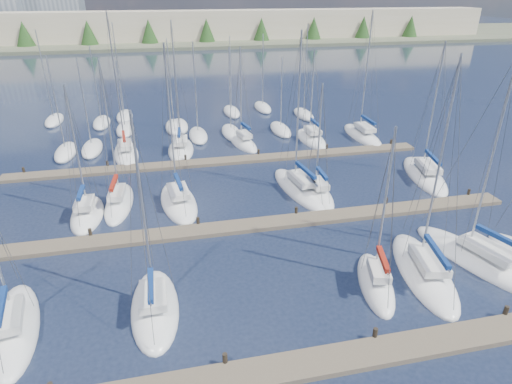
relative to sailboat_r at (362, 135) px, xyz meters
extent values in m
plane|color=#212A42|center=(-18.26, 25.08, -0.19)|extent=(400.00, 400.00, 0.00)
cube|color=#6B5E4C|center=(-18.26, -32.92, -0.04)|extent=(44.00, 1.80, 0.35)
cylinder|color=#2D261C|center=(-22.26, -32.02, 0.11)|extent=(0.26, 0.26, 1.10)
cylinder|color=#2D261C|center=(-14.26, -32.02, 0.11)|extent=(0.26, 0.26, 1.10)
cylinder|color=#2D261C|center=(-6.26, -32.02, 0.11)|extent=(0.26, 0.26, 1.10)
cube|color=#6B5E4C|center=(-18.26, -18.92, -0.04)|extent=(44.00, 1.80, 0.35)
cylinder|color=#2D261C|center=(-30.26, -18.02, 0.11)|extent=(0.26, 0.26, 1.10)
cylinder|color=#2D261C|center=(-22.26, -18.02, 0.11)|extent=(0.26, 0.26, 1.10)
cylinder|color=#2D261C|center=(-14.26, -18.02, 0.11)|extent=(0.26, 0.26, 1.10)
cylinder|color=#2D261C|center=(-6.26, -18.02, 0.11)|extent=(0.26, 0.26, 1.10)
cylinder|color=#2D261C|center=(1.74, -18.02, 0.11)|extent=(0.26, 0.26, 1.10)
cube|color=#6B5E4C|center=(-18.26, -4.92, -0.04)|extent=(44.00, 1.80, 0.35)
cylinder|color=#2D261C|center=(-38.26, -4.02, 0.11)|extent=(0.26, 0.26, 1.10)
cylinder|color=#2D261C|center=(-30.26, -4.02, 0.11)|extent=(0.26, 0.26, 1.10)
cylinder|color=#2D261C|center=(-22.26, -4.02, 0.11)|extent=(0.26, 0.26, 1.10)
cylinder|color=#2D261C|center=(-14.26, -4.02, 0.11)|extent=(0.26, 0.26, 1.10)
cylinder|color=#2D261C|center=(-6.26, -4.02, 0.11)|extent=(0.26, 0.26, 1.10)
cylinder|color=#2D261C|center=(1.74, -4.02, 0.11)|extent=(0.26, 0.26, 1.10)
ellipsoid|color=white|center=(0.00, 0.03, -0.14)|extent=(2.98, 9.65, 1.60)
cube|color=black|center=(0.00, 0.03, -0.14)|extent=(1.54, 4.63, 0.12)
cube|color=silver|center=(-0.01, -0.45, 1.16)|extent=(1.60, 3.39, 0.50)
cylinder|color=#9EA0A5|center=(0.02, 0.80, 7.71)|extent=(0.14, 0.14, 13.60)
cylinder|color=#9EA0A5|center=(-0.02, -1.22, 2.21)|extent=(0.18, 4.03, 0.10)
cube|color=navy|center=(-0.02, -1.22, 2.33)|extent=(0.37, 3.71, 0.30)
ellipsoid|color=white|center=(-8.37, -27.19, -0.14)|extent=(4.86, 9.69, 1.60)
cube|color=silver|center=(-8.47, -27.64, 1.16)|extent=(2.28, 3.52, 0.50)
cylinder|color=#9EA0A5|center=(-8.22, -26.46, 7.27)|extent=(0.14, 0.14, 12.70)
cylinder|color=#9EA0A5|center=(-8.62, -28.37, 2.21)|extent=(0.91, 3.83, 0.10)
cube|color=navy|center=(-8.62, -28.37, 2.33)|extent=(1.04, 3.57, 0.30)
ellipsoid|color=white|center=(-25.64, -27.04, -0.14)|extent=(2.79, 7.38, 1.60)
cube|color=silver|center=(-25.64, -27.41, 1.16)|extent=(1.53, 2.58, 0.50)
cylinder|color=#9EA0A5|center=(-25.64, -26.45, 6.21)|extent=(0.14, 0.14, 10.60)
cylinder|color=#9EA0A5|center=(-25.64, -28.00, 2.21)|extent=(0.11, 3.09, 0.10)
cube|color=navy|center=(-25.64, -28.00, 2.33)|extent=(0.31, 2.85, 0.30)
ellipsoid|color=white|center=(-22.56, -0.24, -0.14)|extent=(3.49, 8.08, 1.60)
cube|color=silver|center=(-22.59, -0.64, 1.16)|extent=(1.79, 2.87, 0.50)
cylinder|color=#9EA0A5|center=(-22.50, 0.38, 7.34)|extent=(0.14, 0.14, 12.86)
cylinder|color=#9EA0A5|center=(-22.64, -1.26, 2.21)|extent=(0.37, 3.30, 0.10)
cube|color=navy|center=(-22.64, -1.26, 2.33)|extent=(0.55, 3.06, 0.30)
ellipsoid|color=white|center=(-6.67, 0.19, -0.14)|extent=(2.84, 7.84, 1.60)
cube|color=silver|center=(-6.68, -0.20, 1.16)|extent=(1.55, 2.75, 0.50)
cylinder|color=#9EA0A5|center=(-6.67, 0.82, 5.72)|extent=(0.14, 0.14, 9.60)
cylinder|color=#9EA0A5|center=(-6.68, -0.82, 2.21)|extent=(0.14, 3.28, 0.10)
cube|color=navy|center=(-6.68, -0.82, 2.33)|extent=(0.33, 3.02, 0.30)
ellipsoid|color=white|center=(-15.15, 0.35, -0.14)|extent=(3.45, 7.10, 1.60)
cube|color=maroon|center=(-15.15, 0.35, -0.14)|extent=(1.75, 3.43, 0.12)
cube|color=silver|center=(-15.09, 0.01, 1.16)|extent=(1.66, 2.57, 0.50)
cylinder|color=#9EA0A5|center=(-15.25, 0.88, 5.91)|extent=(0.14, 0.14, 9.99)
cylinder|color=#9EA0A5|center=(-14.99, -0.52, 2.21)|extent=(0.61, 2.83, 0.10)
cube|color=navy|center=(-14.99, -0.52, 2.33)|extent=(0.77, 2.64, 0.30)
ellipsoid|color=white|center=(-28.56, -12.71, -0.14)|extent=(2.72, 7.94, 1.60)
cube|color=silver|center=(-28.59, -13.10, 1.16)|extent=(1.39, 2.81, 0.50)
cylinder|color=#9EA0A5|center=(-28.52, -12.09, 6.45)|extent=(0.14, 0.14, 11.07)
cylinder|color=#9EA0A5|center=(-28.63, -13.73, 2.21)|extent=(0.31, 3.28, 0.10)
cube|color=maroon|center=(-28.63, -13.73, 2.33)|extent=(0.50, 3.03, 0.30)
ellipsoid|color=white|center=(-12.01, -27.64, -0.14)|extent=(3.65, 6.74, 1.60)
cube|color=maroon|center=(-12.01, -27.64, -0.14)|extent=(1.83, 3.26, 0.12)
cube|color=silver|center=(-12.10, -27.95, 1.16)|extent=(1.67, 2.47, 0.50)
cylinder|color=#9EA0A5|center=(-11.87, -27.15, 5.47)|extent=(0.14, 0.14, 9.11)
cylinder|color=#9EA0A5|center=(-12.23, -28.45, 2.21)|extent=(0.82, 2.63, 0.10)
cube|color=maroon|center=(-12.23, -28.45, 2.33)|extent=(0.95, 2.48, 0.30)
ellipsoid|color=white|center=(0.62, -12.91, -0.14)|extent=(5.32, 10.27, 1.60)
cube|color=silver|center=(0.50, -13.39, 1.16)|extent=(2.45, 3.74, 0.50)
cylinder|color=#9EA0A5|center=(0.81, -12.15, 6.72)|extent=(0.14, 0.14, 11.61)
cylinder|color=#9EA0A5|center=(0.31, -14.15, 2.21)|extent=(1.09, 4.03, 0.10)
cube|color=navy|center=(0.31, -14.15, 2.33)|extent=(1.21, 3.76, 0.30)
ellipsoid|color=white|center=(-12.56, -13.26, -0.14)|extent=(3.84, 10.04, 1.60)
cube|color=silver|center=(-12.49, -13.75, 1.16)|extent=(1.87, 3.58, 0.50)
cylinder|color=#9EA0A5|center=(-12.65, -12.49, 7.32)|extent=(0.14, 0.14, 12.82)
cylinder|color=#9EA0A5|center=(-12.40, -14.53, 2.21)|extent=(0.61, 4.09, 0.10)
cube|color=navy|center=(-12.40, -14.53, 2.33)|extent=(0.76, 3.79, 0.30)
ellipsoid|color=white|center=(-33.18, -27.05, -0.14)|extent=(3.88, 8.42, 1.60)
cube|color=black|center=(-33.18, -27.05, -0.14)|extent=(1.96, 4.06, 0.12)
cube|color=silver|center=(-33.11, -27.45, 1.16)|extent=(1.85, 3.03, 0.50)
cylinder|color=#9EA0A5|center=(-32.99, -28.09, 2.21)|extent=(0.69, 3.37, 0.10)
cube|color=navy|center=(-32.99, -28.09, 2.33)|extent=(0.84, 3.14, 0.30)
ellipsoid|color=white|center=(-31.00, -14.26, -0.14)|extent=(2.56, 6.59, 1.60)
cube|color=black|center=(-31.00, -14.26, -0.14)|extent=(1.33, 3.16, 0.12)
cube|color=silver|center=(-31.00, -14.59, 1.16)|extent=(1.40, 2.31, 0.50)
cylinder|color=#9EA0A5|center=(-30.99, -13.73, 5.67)|extent=(0.14, 0.14, 9.52)
cylinder|color=#9EA0A5|center=(-31.00, -15.11, 2.21)|extent=(0.12, 2.76, 0.10)
cube|color=navy|center=(-31.00, -15.11, 2.33)|extent=(0.32, 2.54, 0.30)
ellipsoid|color=white|center=(-28.63, -0.24, -0.14)|extent=(3.46, 8.96, 1.60)
cube|color=maroon|center=(-28.63, -0.24, -0.14)|extent=(1.77, 4.31, 0.12)
cube|color=silver|center=(-28.59, -0.67, 1.16)|extent=(1.74, 3.19, 0.50)
cylinder|color=#9EA0A5|center=(-28.70, 0.46, 7.80)|extent=(0.14, 0.14, 13.76)
cylinder|color=#9EA0A5|center=(-28.52, -1.37, 2.21)|extent=(0.45, 3.67, 0.10)
cube|color=maroon|center=(-28.52, -1.37, 2.33)|extent=(0.62, 3.39, 0.30)
ellipsoid|color=white|center=(-23.54, -13.54, -0.14)|extent=(3.77, 8.63, 1.60)
cube|color=maroon|center=(-23.54, -13.54, -0.14)|extent=(1.93, 4.15, 0.12)
cube|color=silver|center=(-23.50, -13.96, 1.16)|extent=(1.90, 3.08, 0.50)
cylinder|color=#9EA0A5|center=(-23.61, -12.88, 7.00)|extent=(0.14, 0.14, 12.16)
cylinder|color=#9EA0A5|center=(-23.43, -14.62, 2.21)|extent=(0.46, 3.51, 0.10)
cube|color=navy|center=(-23.43, -14.62, 2.33)|extent=(0.63, 3.25, 0.30)
ellipsoid|color=white|center=(-4.03, -26.86, -0.14)|extent=(5.66, 10.71, 1.60)
cube|color=black|center=(-4.03, -26.86, -0.14)|extent=(2.83, 5.17, 0.12)
cube|color=silver|center=(-3.89, -27.36, 1.16)|extent=(2.54, 3.91, 0.50)
cylinder|color=#9EA0A5|center=(-4.26, -26.07, 7.22)|extent=(0.14, 0.14, 12.60)
cylinder|color=#9EA0A5|center=(-3.65, -28.15, 2.21)|extent=(1.31, 4.18, 0.10)
cube|color=navy|center=(-3.65, -28.15, 2.33)|extent=(1.41, 3.91, 0.30)
ellipsoid|color=white|center=(-11.22, -14.65, -0.14)|extent=(2.52, 6.90, 1.60)
cube|color=black|center=(-11.22, -14.65, -0.14)|extent=(1.30, 3.31, 0.12)
cube|color=silver|center=(-11.23, -14.99, 1.16)|extent=(1.33, 2.43, 0.50)
cylinder|color=#9EA0A5|center=(-11.19, -14.11, 5.33)|extent=(0.14, 0.14, 8.83)
cylinder|color=#9EA0A5|center=(-11.26, -15.53, 2.21)|extent=(0.22, 2.86, 0.10)
cube|color=navy|center=(-11.26, -15.53, 2.33)|extent=(0.41, 2.64, 0.30)
cylinder|color=#9EA0A5|center=(-39.01, 14.98, 6.31)|extent=(0.12, 0.12, 11.20)
ellipsoid|color=white|center=(-39.01, 14.98, 0.06)|extent=(2.20, 6.40, 1.40)
cylinder|color=#9EA0A5|center=(-22.20, 8.53, 5.78)|extent=(0.12, 0.12, 10.14)
ellipsoid|color=white|center=(-22.20, 8.53, 0.06)|extent=(2.20, 6.40, 1.40)
cylinder|color=#9EA0A5|center=(-22.94, 8.33, 5.96)|extent=(0.12, 0.12, 10.49)
ellipsoid|color=white|center=(-22.94, 8.33, 0.06)|extent=(2.20, 6.40, 1.40)
cylinder|color=#9EA0A5|center=(-9.19, 15.62, 5.75)|extent=(0.12, 0.12, 10.06)
ellipsoid|color=white|center=(-9.19, 15.62, 0.06)|extent=(2.20, 6.40, 1.40)
cylinder|color=#9EA0A5|center=(-32.49, 12.42, 5.41)|extent=(0.12, 0.12, 9.39)
ellipsoid|color=white|center=(-32.49, 12.42, 0.06)|extent=(2.20, 6.40, 1.40)
cylinder|color=#9EA0A5|center=(-35.23, 1.27, 5.64)|extent=(0.12, 0.12, 9.85)
ellipsoid|color=white|center=(-35.23, 1.27, 0.06)|extent=(2.20, 6.40, 1.40)
cylinder|color=#9EA0A5|center=(-32.49, 1.91, 5.36)|extent=(0.12, 0.12, 9.30)
ellipsoid|color=white|center=(-32.49, 1.91, 0.06)|extent=(2.20, 6.40, 1.40)
cylinder|color=#9EA0A5|center=(-4.29, 10.49, 6.55)|extent=(0.12, 0.12, 11.68)
ellipsoid|color=white|center=(-4.29, 10.49, 0.06)|extent=(2.20, 6.40, 1.40)
cylinder|color=#9EA0A5|center=(-15.95, 4.40, 5.60)|extent=(0.12, 0.12, 9.76)
ellipsoid|color=white|center=(-15.95, 4.40, 0.06)|extent=(2.20, 6.40, 1.40)
cylinder|color=#9EA0A5|center=(-29.60, 14.99, 6.69)|extent=(0.12, 0.12, 11.95)
ellipsoid|color=white|center=(-29.60, 14.99, 0.06)|extent=(2.20, 6.40, 1.40)
cylinder|color=#9EA0A5|center=(-9.50, 4.15, 4.95)|extent=(0.12, 0.12, 8.46)
ellipsoid|color=white|center=(-9.50, 4.15, 0.06)|extent=(2.20, 6.40, 1.40)
cylinder|color=#9EA0A5|center=(-29.17, 8.55, 4.77)|extent=(0.12, 0.12, 8.12)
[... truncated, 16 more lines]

